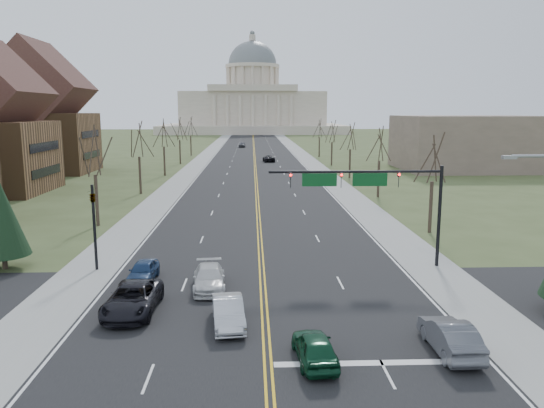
{
  "coord_description": "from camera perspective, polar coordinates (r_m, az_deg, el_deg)",
  "views": [
    {
      "loc": [
        -0.65,
        -22.51,
        10.94
      ],
      "look_at": [
        1.07,
        22.45,
        3.0
      ],
      "focal_mm": 35.0,
      "sensor_mm": 36.0,
      "label": 1
    }
  ],
  "objects": [
    {
      "name": "car_sb_inner_lead",
      "position": [
        27.89,
        -4.74,
        -11.49
      ],
      "size": [
        1.99,
        4.51,
        1.44
      ],
      "primitive_type": "imported",
      "rotation": [
        0.0,
        0.0,
        0.11
      ],
      "color": "#B3B6BC",
      "rests_on": "road"
    },
    {
      "name": "car_far_sb",
      "position": [
        161.47,
        -3.24,
        6.4
      ],
      "size": [
        2.1,
        4.8,
        1.61
      ],
      "primitive_type": "imported",
      "rotation": [
        0.0,
        0.0,
        -0.04
      ],
      "color": "#515259",
      "rests_on": "road"
    },
    {
      "name": "capitol",
      "position": [
        272.44,
        -2.09,
        10.69
      ],
      "size": [
        90.0,
        60.0,
        50.0
      ],
      "color": "beige",
      "rests_on": "ground"
    },
    {
      "name": "sidewalk_left",
      "position": [
        133.44,
        -7.09,
        5.24
      ],
      "size": [
        4.0,
        380.0,
        0.03
      ],
      "primitive_type": "cube",
      "color": "gray",
      "rests_on": "ground"
    },
    {
      "name": "car_sb_outer_lead",
      "position": [
        30.41,
        -14.77,
        -9.83
      ],
      "size": [
        2.7,
        5.64,
        1.55
      ],
      "primitive_type": "imported",
      "rotation": [
        0.0,
        0.0,
        -0.02
      ],
      "color": "black",
      "rests_on": "road"
    },
    {
      "name": "car_far_nb",
      "position": [
        115.46,
        -0.36,
        4.93
      ],
      "size": [
        2.71,
        5.2,
        1.4
      ],
      "primitive_type": "imported",
      "rotation": [
        0.0,
        0.0,
        3.22
      ],
      "color": "black",
      "rests_on": "road"
    },
    {
      "name": "edge_line_right",
      "position": [
        133.37,
        2.32,
        5.3
      ],
      "size": [
        0.15,
        380.0,
        0.01
      ],
      "primitive_type": "cube",
      "color": "silver",
      "rests_on": "road"
    },
    {
      "name": "conifer_l",
      "position": [
        41.06,
        -27.16,
        -1.2
      ],
      "size": [
        3.64,
        3.64,
        6.5
      ],
      "color": "#33241E",
      "rests_on": "ground"
    },
    {
      "name": "signal_mast",
      "position": [
        37.26,
        10.38,
        1.86
      ],
      "size": [
        12.12,
        0.44,
        7.2
      ],
      "color": "black",
      "rests_on": "ground"
    },
    {
      "name": "tree_l_0",
      "position": [
        52.8,
        -18.6,
        5.14
      ],
      "size": [
        3.96,
        3.96,
        9.0
      ],
      "color": "#33241E",
      "rests_on": "ground"
    },
    {
      "name": "road",
      "position": [
        132.96,
        -1.91,
        5.29
      ],
      "size": [
        20.0,
        380.0,
        0.01
      ],
      "primitive_type": "cube",
      "color": "black",
      "rests_on": "ground"
    },
    {
      "name": "tree_l_2",
      "position": [
        91.8,
        -11.59,
        7.31
      ],
      "size": [
        3.96,
        3.96,
        9.0
      ],
      "color": "#33241E",
      "rests_on": "ground"
    },
    {
      "name": "tree_r_3",
      "position": [
        107.81,
        6.48,
        7.61
      ],
      "size": [
        3.74,
        3.74,
        8.5
      ],
      "color": "#33241E",
      "rests_on": "ground"
    },
    {
      "name": "stop_bar",
      "position": [
        24.77,
        11.7,
        -16.38
      ],
      "size": [
        9.5,
        0.5,
        0.01
      ],
      "primitive_type": "cube",
      "color": "silver",
      "rests_on": "road"
    },
    {
      "name": "tree_l_1",
      "position": [
        72.17,
        -14.16,
        6.53
      ],
      "size": [
        3.96,
        3.96,
        9.0
      ],
      "color": "#33241E",
      "rests_on": "ground"
    },
    {
      "name": "bldg_left_far",
      "position": [
        103.49,
        -23.61,
        8.41
      ],
      "size": [
        17.1,
        14.28,
        23.25
      ],
      "color": "brown",
      "rests_on": "ground"
    },
    {
      "name": "car_sb_outer_second",
      "position": [
        35.66,
        -13.69,
        -7.01
      ],
      "size": [
        1.74,
        3.98,
        1.33
      ],
      "primitive_type": "imported",
      "rotation": [
        0.0,
        0.0,
        -0.04
      ],
      "color": "navy",
      "rests_on": "road"
    },
    {
      "name": "edge_line_left",
      "position": [
        133.27,
        -6.15,
        5.25
      ],
      "size": [
        0.15,
        380.0,
        0.01
      ],
      "primitive_type": "cube",
      "color": "silver",
      "rests_on": "road"
    },
    {
      "name": "center_line",
      "position": [
        132.96,
        -1.91,
        5.29
      ],
      "size": [
        0.42,
        380.0,
        0.01
      ],
      "primitive_type": "cube",
      "color": "gold",
      "rests_on": "road"
    },
    {
      "name": "car_sb_inner_second",
      "position": [
        33.4,
        -6.78,
        -7.91
      ],
      "size": [
        2.28,
        4.88,
        1.38
      ],
      "primitive_type": "imported",
      "rotation": [
        0.0,
        0.0,
        0.07
      ],
      "color": "silver",
      "rests_on": "road"
    },
    {
      "name": "sidewalk_right",
      "position": [
        133.56,
        3.27,
        5.3
      ],
      "size": [
        4.0,
        380.0,
        0.03
      ],
      "primitive_type": "cube",
      "color": "gray",
      "rests_on": "ground"
    },
    {
      "name": "tree_r_0",
      "position": [
        49.43,
        16.94,
        4.48
      ],
      "size": [
        3.74,
        3.74,
        8.5
      ],
      "color": "#33241E",
      "rests_on": "ground"
    },
    {
      "name": "car_nb_inner_lead",
      "position": [
        24.16,
        4.63,
        -15.11
      ],
      "size": [
        1.93,
        4.14,
        1.37
      ],
      "primitive_type": "imported",
      "rotation": [
        0.0,
        0.0,
        3.22
      ],
      "color": "#0D3D24",
      "rests_on": "road"
    },
    {
      "name": "car_nb_outer_lead",
      "position": [
        26.27,
        18.61,
        -13.31
      ],
      "size": [
        1.68,
        4.64,
        1.52
      ],
      "primitive_type": "imported",
      "rotation": [
        0.0,
        0.0,
        3.16
      ],
      "color": "#54565C",
      "rests_on": "road"
    },
    {
      "name": "tree_r_2",
      "position": [
        88.11,
        8.44,
        7.05
      ],
      "size": [
        3.74,
        3.74,
        8.5
      ],
      "color": "#33241E",
      "rests_on": "ground"
    },
    {
      "name": "tree_r_1",
      "position": [
        68.58,
        11.5,
        6.14
      ],
      "size": [
        3.74,
        3.74,
        8.5
      ],
      "color": "#33241E",
      "rests_on": "ground"
    },
    {
      "name": "signal_left",
      "position": [
        38.29,
        -18.62,
        -1.4
      ],
      "size": [
        0.32,
        0.36,
        6.0
      ],
      "color": "black",
      "rests_on": "ground"
    },
    {
      "name": "tree_r_4",
      "position": [
        127.61,
        5.13,
        8.0
      ],
      "size": [
        3.74,
        3.74,
        8.5
      ],
      "color": "#33241E",
      "rests_on": "ground"
    },
    {
      "name": "tree_l_3",
      "position": [
        111.57,
        -9.93,
        7.81
      ],
      "size": [
        3.96,
        3.96,
        9.0
      ],
      "color": "#33241E",
      "rests_on": "ground"
    },
    {
      "name": "tree_l_4",
      "position": [
        131.41,
        -8.77,
        8.15
      ],
      "size": [
        3.96,
        3.96,
        9.0
      ],
      "color": "#33241E",
      "rests_on": "ground"
    },
    {
      "name": "ground",
      "position": [
        25.03,
        -0.51,
        -15.9
      ],
      "size": [
        600.0,
        600.0,
        0.0
      ],
      "primitive_type": "plane",
      "color": "#3E4C26",
      "rests_on": "ground"
    },
    {
      "name": "bldg_right_mass",
      "position": [
        106.73,
        20.33,
        6.2
      ],
      "size": [
        25.0,
        20.0,
        10.0
      ],
      "primitive_type": "cube",
      "color": "brown",
      "rests_on": "ground"
    },
    {
      "name": "cross_road",
      "position": [
        30.54,
        -0.85,
        -10.97
      ],
      "size": [
        120.0,
        14.0,
        0.01
      ],
      "primitive_type": "cube",
      "color": "black",
      "rests_on": "ground"
    }
  ]
}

